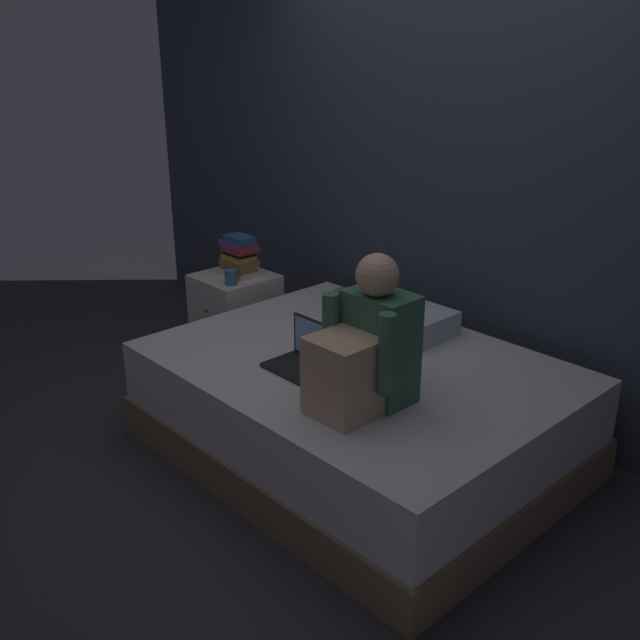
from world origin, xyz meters
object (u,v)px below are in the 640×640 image
at_px(person_sitting, 365,350).
at_px(clothes_pile, 347,304).
at_px(nightstand, 236,320).
at_px(laptop, 306,357).
at_px(bed, 357,408).
at_px(pillow, 398,318).
at_px(mug, 231,277).
at_px(book_stack, 239,257).

height_order(person_sitting, clothes_pile, person_sitting).
bearing_deg(nightstand, laptop, -21.39).
distance_m(nightstand, person_sitting, 1.77).
relative_size(bed, clothes_pile, 5.69).
bearing_deg(person_sitting, nightstand, 162.03).
xyz_separation_m(bed, pillow, (-0.14, 0.45, 0.33)).
height_order(laptop, pillow, laptop).
relative_size(laptop, mug, 3.56).
distance_m(person_sitting, pillow, 0.90).
bearing_deg(clothes_pile, laptop, -59.99).
bearing_deg(mug, nightstand, 137.31).
height_order(bed, nightstand, nightstand).
bearing_deg(pillow, person_sitting, -58.28).
height_order(pillow, clothes_pile, same).
xyz_separation_m(person_sitting, mug, (-1.50, 0.41, -0.13)).
bearing_deg(book_stack, nightstand, -126.30).
height_order(laptop, book_stack, book_stack).
bearing_deg(nightstand, person_sitting, -17.97).
height_order(bed, book_stack, book_stack).
relative_size(nightstand, pillow, 1.07).
bearing_deg(bed, book_stack, 168.62).
xyz_separation_m(laptop, book_stack, (-1.17, 0.49, 0.14)).
height_order(nightstand, book_stack, book_stack).
height_order(pillow, mug, mug).
xyz_separation_m(pillow, mug, (-1.03, -0.34, 0.06)).
distance_m(pillow, mug, 1.09).
bearing_deg(pillow, book_stack, -170.44).
bearing_deg(laptop, clothes_pile, 120.01).
relative_size(nightstand, book_stack, 2.34).
bearing_deg(clothes_pile, person_sitting, -41.33).
xyz_separation_m(person_sitting, clothes_pile, (-0.81, 0.72, -0.19)).
relative_size(bed, person_sitting, 3.05).
height_order(book_stack, mug, book_stack).
xyz_separation_m(nightstand, clothes_pile, (0.81, 0.19, 0.28)).
relative_size(pillow, mug, 6.22).
bearing_deg(laptop, bed, 65.01).
distance_m(laptop, pillow, 0.69).
relative_size(bed, book_stack, 7.85).
distance_m(bed, mug, 1.24).
relative_size(laptop, pillow, 0.57).
distance_m(pillow, clothes_pile, 0.35).
distance_m(bed, pillow, 0.57).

